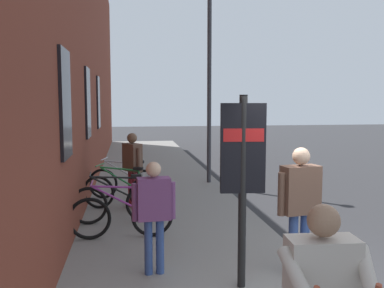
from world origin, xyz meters
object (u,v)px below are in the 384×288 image
at_px(pedestrian_by_facade, 132,162).
at_px(pedestrian_near_bus, 154,206).
at_px(street_lamp, 209,67).
at_px(bicycle_under_window, 122,192).
at_px(bicycle_leaning_wall, 122,216).
at_px(transit_info_sign, 243,161).
at_px(bicycle_end_of_row, 125,183).
at_px(pedestrian_crossing_street, 300,198).
at_px(bicycle_by_door, 117,203).

height_order(pedestrian_by_facade, pedestrian_near_bus, pedestrian_by_facade).
bearing_deg(street_lamp, bicycle_under_window, 138.34).
bearing_deg(pedestrian_near_bus, bicycle_leaning_wall, 16.14).
xyz_separation_m(pedestrian_by_facade, pedestrian_near_bus, (-3.67, -0.24, -0.06)).
bearing_deg(pedestrian_by_facade, bicycle_under_window, 131.23).
distance_m(transit_info_sign, street_lamp, 7.01).
relative_size(bicycle_end_of_row, pedestrian_near_bus, 1.13).
bearing_deg(bicycle_under_window, street_lamp, -41.66).
xyz_separation_m(bicycle_end_of_row, pedestrian_crossing_street, (-4.78, -2.33, 0.66)).
distance_m(bicycle_by_door, street_lamp, 5.33).
height_order(pedestrian_by_facade, street_lamp, street_lamp).
xyz_separation_m(bicycle_by_door, transit_info_sign, (-3.03, -1.61, 1.21)).
xyz_separation_m(bicycle_end_of_row, transit_info_sign, (-4.99, -1.48, 1.21)).
height_order(pedestrian_by_facade, pedestrian_crossing_street, pedestrian_crossing_street).
distance_m(pedestrian_by_facade, street_lamp, 4.05).
xyz_separation_m(bicycle_by_door, bicycle_end_of_row, (1.96, -0.13, 0.00)).
bearing_deg(pedestrian_by_facade, street_lamp, -41.01).
relative_size(bicycle_by_door, pedestrian_crossing_street, 1.03).
xyz_separation_m(transit_info_sign, street_lamp, (6.74, -0.89, 1.68)).
height_order(bicycle_under_window, street_lamp, street_lamp).
distance_m(bicycle_under_window, pedestrian_by_facade, 0.68).
distance_m(bicycle_by_door, pedestrian_crossing_street, 3.79).
bearing_deg(bicycle_leaning_wall, transit_info_sign, -144.48).
bearing_deg(bicycle_by_door, bicycle_under_window, -4.60).
distance_m(transit_info_sign, pedestrian_by_facade, 4.46).
bearing_deg(street_lamp, bicycle_leaning_wall, 152.55).
relative_size(bicycle_by_door, pedestrian_by_facade, 1.08).
bearing_deg(bicycle_leaning_wall, pedestrian_by_facade, -5.69).
height_order(bicycle_leaning_wall, bicycle_under_window, same).
bearing_deg(pedestrian_by_facade, bicycle_end_of_row, 13.08).
bearing_deg(street_lamp, pedestrian_by_facade, 138.99).
bearing_deg(bicycle_end_of_row, bicycle_under_window, 177.05).
relative_size(bicycle_by_door, street_lamp, 0.32).
bearing_deg(street_lamp, pedestrian_near_bus, 162.51).
relative_size(bicycle_leaning_wall, bicycle_under_window, 1.04).
relative_size(bicycle_leaning_wall, pedestrian_crossing_street, 1.03).
height_order(pedestrian_crossing_street, pedestrian_near_bus, pedestrian_crossing_street).
bearing_deg(bicycle_by_door, pedestrian_by_facade, -14.61).
xyz_separation_m(bicycle_leaning_wall, bicycle_by_door, (0.92, 0.10, 0.00)).
xyz_separation_m(bicycle_by_door, pedestrian_near_bus, (-2.48, -0.55, 0.54)).
xyz_separation_m(bicycle_leaning_wall, street_lamp, (4.63, -2.40, 2.89)).
distance_m(pedestrian_near_bus, street_lamp, 6.90).
relative_size(transit_info_sign, pedestrian_crossing_street, 1.39).
relative_size(transit_info_sign, pedestrian_by_facade, 1.47).
xyz_separation_m(bicycle_end_of_row, pedestrian_near_bus, (-4.44, -0.42, 0.54)).
height_order(bicycle_end_of_row, pedestrian_crossing_street, pedestrian_crossing_street).
distance_m(transit_info_sign, pedestrian_crossing_street, 1.03).
bearing_deg(bicycle_by_door, street_lamp, -34.00).
bearing_deg(pedestrian_by_facade, bicycle_leaning_wall, 174.31).
xyz_separation_m(pedestrian_crossing_street, pedestrian_near_bus, (0.33, 1.90, -0.12)).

